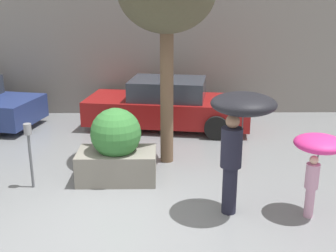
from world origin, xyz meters
The scene contains 7 objects.
ground_plane centered at (0.00, 0.00, 0.00)m, with size 40.00×40.00×0.00m, color slate.
building_facade centered at (0.00, 6.50, 3.00)m, with size 18.00×0.30×6.00m.
planter_box centered at (-0.21, 1.47, 0.65)m, with size 1.49×0.96×1.43m.
person_adult centered at (1.86, 0.13, 1.59)m, with size 1.01×1.01×2.02m.
person_child centered at (3.09, 0.06, 1.12)m, with size 0.79×0.79×1.36m.
parked_car_near centered at (0.81, 4.92, 0.60)m, with size 4.53×2.41×1.32m.
parking_meter centered at (-1.75, 1.16, 0.89)m, with size 0.14×0.14×1.24m.
Camera 1 is at (0.68, -6.04, 3.42)m, focal length 45.00 mm.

